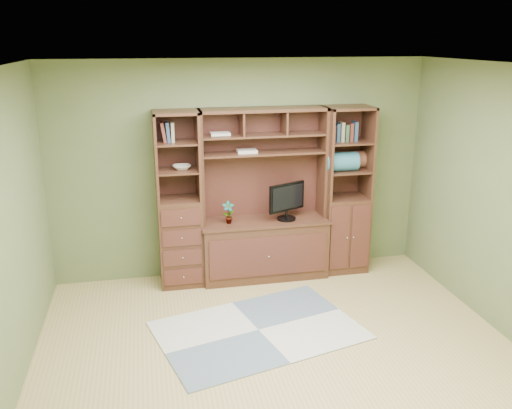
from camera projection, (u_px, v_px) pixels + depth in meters
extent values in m
cube|color=tan|center=(280.00, 355.00, 5.02)|extent=(4.60, 4.10, 0.04)
cube|color=white|center=(285.00, 67.00, 4.26)|extent=(4.60, 4.10, 0.04)
cube|color=#637244|center=(241.00, 169.00, 6.51)|extent=(4.50, 0.04, 2.60)
cube|color=#637244|center=(380.00, 348.00, 2.77)|extent=(4.50, 0.04, 2.60)
cube|color=#637244|center=(2.00, 242.00, 4.20)|extent=(0.04, 4.00, 2.60)
cube|color=#442518|center=(264.00, 196.00, 6.39)|extent=(1.54, 0.53, 2.05)
cube|color=#442518|center=(179.00, 200.00, 6.23)|extent=(0.50, 0.45, 2.05)
cube|color=#442518|center=(345.00, 191.00, 6.63)|extent=(0.55, 0.45, 2.05)
cube|color=#959A9A|center=(258.00, 330.00, 5.44)|extent=(2.21, 1.75, 0.01)
cube|color=black|center=(287.00, 195.00, 6.40)|extent=(0.55, 0.41, 0.62)
imported|color=#A84339|center=(228.00, 213.00, 6.32)|extent=(0.14, 0.10, 0.27)
cube|color=beige|center=(247.00, 151.00, 6.28)|extent=(0.23, 0.17, 0.03)
imported|color=beige|center=(182.00, 167.00, 6.12)|extent=(0.20, 0.20, 0.05)
cube|color=#2F6A7D|center=(341.00, 162.00, 6.45)|extent=(0.39, 0.23, 0.23)
cube|color=brown|center=(349.00, 160.00, 6.60)|extent=(0.37, 0.21, 0.21)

